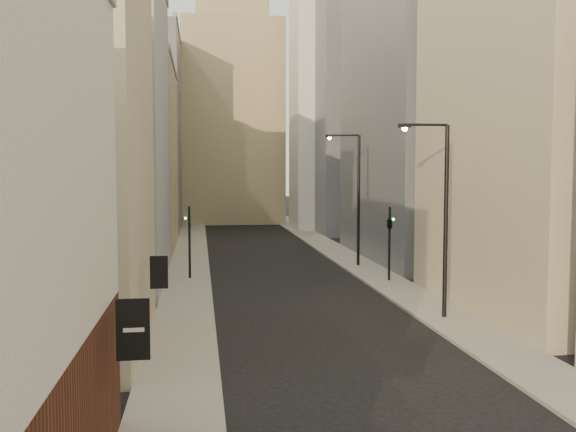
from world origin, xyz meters
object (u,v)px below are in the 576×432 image
object	(u,v)px
white_tower	(325,80)
streetlamp_mid	(441,209)
streetlamp_far	(355,192)
traffic_light_left	(189,230)
clock_tower	(231,99)
traffic_light_right	(390,225)

from	to	relation	value
white_tower	streetlamp_mid	bearing A→B (deg)	-94.54
streetlamp_far	traffic_light_left	xyz separation A→B (m)	(-12.46, -4.14, -2.40)
white_tower	streetlamp_mid	xyz separation A→B (m)	(-3.93, -49.47, -13.07)
clock_tower	white_tower	distance (m)	17.83
white_tower	streetlamp_far	distance (m)	34.64
streetlamp_mid	traffic_light_right	size ratio (longest dim) A/B	1.94
clock_tower	traffic_light_left	size ratio (longest dim) A/B	8.98
white_tower	traffic_light_left	bearing A→B (deg)	-114.42
white_tower	streetlamp_mid	distance (m)	51.32
white_tower	streetlamp_mid	world-z (taller)	white_tower
clock_tower	traffic_light_left	world-z (taller)	clock_tower
streetlamp_mid	traffic_light_left	bearing A→B (deg)	134.66
streetlamp_far	traffic_light_right	distance (m)	7.23
streetlamp_far	traffic_light_left	size ratio (longest dim) A/B	2.03
white_tower	streetlamp_far	bearing A→B (deg)	-97.01
white_tower	traffic_light_left	world-z (taller)	white_tower
traffic_light_right	streetlamp_mid	bearing A→B (deg)	76.22
white_tower	streetlamp_far	size ratio (longest dim) A/B	4.10
white_tower	traffic_light_left	distance (m)	42.45
streetlamp_mid	traffic_light_left	xyz separation A→B (m)	(-12.45, 13.39, -2.15)
streetlamp_mid	clock_tower	bearing A→B (deg)	98.09
white_tower	traffic_light_left	xyz separation A→B (m)	(-16.38, -36.08, -15.23)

